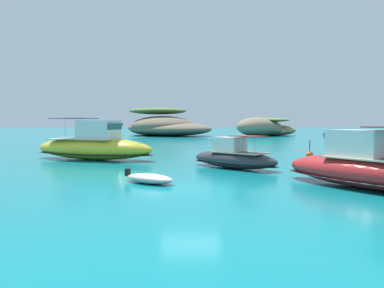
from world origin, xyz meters
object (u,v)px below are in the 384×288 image
at_px(motorboat_yellow, 94,146).
at_px(channel_buoy, 310,154).
at_px(islet_small, 264,128).
at_px(islet_large, 164,126).
at_px(motorboat_charcoal, 233,158).
at_px(motorboat_red, 367,169).
at_px(dinghy_tender, 149,178).

distance_m(motorboat_yellow, channel_buoy, 16.31).
relative_size(islet_small, motorboat_yellow, 1.63).
height_order(islet_large, motorboat_yellow, islet_large).
bearing_deg(islet_small, motorboat_charcoal, -103.92).
xyz_separation_m(islet_large, motorboat_charcoal, (6.96, -59.50, -1.44)).
bearing_deg(motorboat_charcoal, islet_large, 96.67).
bearing_deg(islet_small, motorboat_red, -98.41).
bearing_deg(islet_large, islet_small, -5.38).
relative_size(islet_small, dinghy_tender, 6.14).
distance_m(dinghy_tender, channel_buoy, 16.09).
bearing_deg(dinghy_tender, islet_small, 73.41).
distance_m(islet_large, dinghy_tender, 65.29).
xyz_separation_m(islet_small, motorboat_charcoal, (-14.25, -57.50, -1.02)).
distance_m(islet_small, motorboat_charcoal, 59.25).
relative_size(islet_large, motorboat_charcoal, 4.18).
height_order(motorboat_yellow, channel_buoy, motorboat_yellow).
height_order(islet_small, channel_buoy, islet_small).
relative_size(motorboat_red, dinghy_tender, 3.07).
bearing_deg(dinghy_tender, motorboat_charcoal, 51.30).
xyz_separation_m(motorboat_red, dinghy_tender, (-9.25, 1.59, -0.60)).
xyz_separation_m(islet_large, motorboat_red, (11.64, -66.81, -1.25)).
relative_size(islet_large, dinghy_tender, 9.08).
bearing_deg(islet_large, channel_buoy, -75.80).
bearing_deg(islet_small, channel_buoy, -98.40).
xyz_separation_m(motorboat_red, channel_buoy, (1.95, 13.14, -0.49)).
bearing_deg(motorboat_yellow, channel_buoy, 0.62).
bearing_deg(dinghy_tender, islet_large, 92.09).
bearing_deg(motorboat_yellow, motorboat_charcoal, -30.32).
height_order(islet_small, motorboat_yellow, islet_small).
bearing_deg(islet_large, motorboat_red, -80.12).
xyz_separation_m(motorboat_charcoal, dinghy_tender, (-4.58, -5.72, -0.41)).
xyz_separation_m(islet_large, motorboat_yellow, (-2.71, -53.85, -1.09)).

